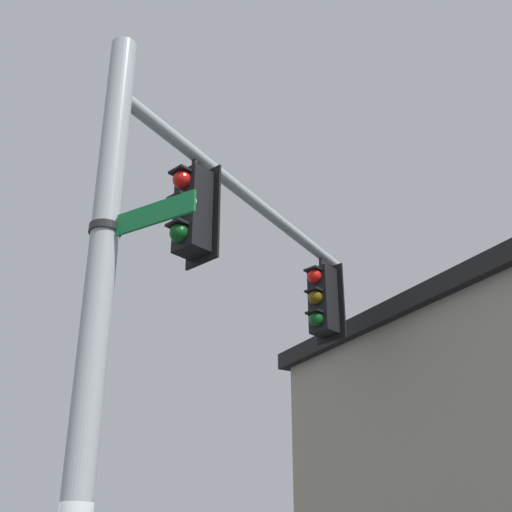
# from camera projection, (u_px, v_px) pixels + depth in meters

# --- Properties ---
(signal_pole) EXTENTS (0.28, 0.28, 7.30)m
(signal_pole) POSITION_uv_depth(u_px,v_px,m) (91.00, 365.00, 6.15)
(signal_pole) COLOR #ADB2B7
(signal_pole) RESTS_ON ground
(mast_arm) EXTENTS (1.19, 5.22, 0.16)m
(mast_arm) POSITION_uv_depth(u_px,v_px,m) (252.00, 200.00, 9.45)
(mast_arm) COLOR #ADB2B7
(traffic_light_nearest_pole) EXTENTS (0.54, 0.49, 1.31)m
(traffic_light_nearest_pole) POSITION_uv_depth(u_px,v_px,m) (191.00, 211.00, 8.11)
(traffic_light_nearest_pole) COLOR black
(traffic_light_mid_inner) EXTENTS (0.54, 0.49, 1.31)m
(traffic_light_mid_inner) POSITION_uv_depth(u_px,v_px,m) (322.00, 300.00, 10.65)
(traffic_light_mid_inner) COLOR black
(street_name_sign) EXTENTS (1.22, 0.39, 0.22)m
(street_name_sign) POSITION_uv_depth(u_px,v_px,m) (127.00, 223.00, 6.60)
(street_name_sign) COLOR #147238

